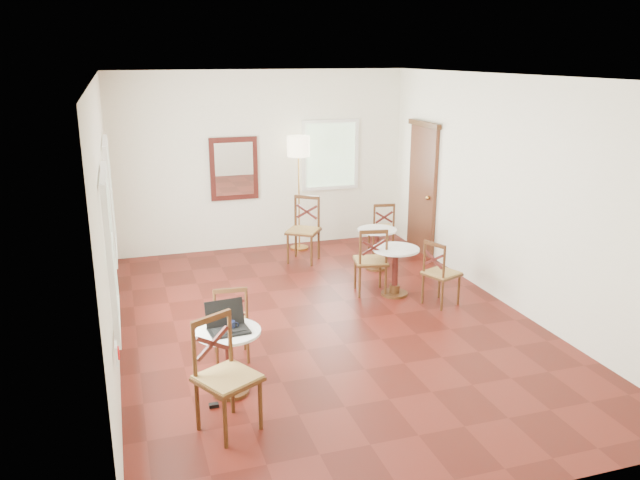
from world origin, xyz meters
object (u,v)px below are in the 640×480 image
Objects in this scene: chair_back_a at (382,228)px; water_glass at (232,327)px; chair_mid_a at (371,261)px; navy_mug at (232,325)px; chair_back_b at (304,230)px; floor_lamp at (298,154)px; cafe_table_back at (377,244)px; chair_near_a at (231,322)px; chair_mid_b at (440,273)px; chair_near_b at (226,376)px; power_adapter at (214,405)px; mouse at (228,333)px; laptop at (227,323)px; cafe_table_mid at (395,266)px; cafe_table_near at (229,355)px.

chair_back_a is 10.03× the size of water_glass.
chair_mid_a is 3.15m from navy_mug.
chair_back_b is 0.54× the size of floor_lamp.
water_glass reaches higher than cafe_table_back.
navy_mug is at bearing 87.29° from chair_near_a.
chair_mid_b is at bearing -81.91° from cafe_table_back.
chair_near_a is 1.37m from chair_near_b.
cafe_table_back is at bearing 70.74° from chair_back_a.
water_glass is at bearing -95.53° from navy_mug.
chair_mid_b is at bearing -28.71° from chair_back_b.
cafe_table_back is at bearing 47.70° from navy_mug.
chair_mid_b is at bearing 27.11° from power_adapter.
water_glass is (-3.21, -3.87, 0.28)m from chair_back_a.
mouse is 0.10m from water_glass.
water_glass is at bearing -57.77° from laptop.
cafe_table_back is 0.61× the size of chair_back_b.
chair_back_b is 4.28m from water_glass.
chair_mid_b reaches higher than cafe_table_back.
water_glass is (-0.11, -0.76, 0.28)m from chair_near_a.
chair_mid_a is at bearing -81.15° from floor_lamp.
water_glass is at bearing 39.00° from power_adapter.
chair_back_b is at bearing 64.39° from water_glass.
water_glass is (0.05, 0.08, 0.02)m from mouse.
mouse is (-0.01, -0.13, -0.05)m from laptop.
chair_back_a is 1.86m from floor_lamp.
cafe_table_mid is 3.79m from chair_near_b.
chair_back_b is 9.32× the size of navy_mug.
power_adapter is at bearing -141.00° from water_glass.
cafe_table_near is 0.30m from navy_mug.
chair_mid_a is at bearing 42.09° from cafe_table_near.
chair_back_b reaches higher than chair_near_b.
floor_lamp is (-1.09, 3.02, 1.20)m from chair_mid_b.
chair_mid_b is (0.73, -0.67, -0.04)m from chair_mid_a.
chair_back_b reaches higher than chair_mid_a.
chair_near_a is 10.06× the size of water_glass.
floor_lamp is at bearing 65.02° from power_adapter.
chair_near_a is at bearing 43.32° from chair_mid_a.
water_glass is 0.95× the size of power_adapter.
chair_mid_a reaches higher than laptop.
chair_back_b is at bearing -113.66° from chair_near_a.
laptop reaches higher than chair_near_a.
chair_mid_b is 0.46× the size of floor_lamp.
chair_mid_a is 3.50m from power_adapter.
navy_mug reaches higher than cafe_table_back.
navy_mug reaches higher than cafe_table_near.
chair_mid_b is at bearing 25.37° from cafe_table_near.
power_adapter is at bearing -114.98° from floor_lamp.
cafe_table_back is 4.21m from laptop.
chair_mid_b is (3.21, 2.07, -0.08)m from chair_near_b.
cafe_table_near is at bearing 84.50° from chair_near_a.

